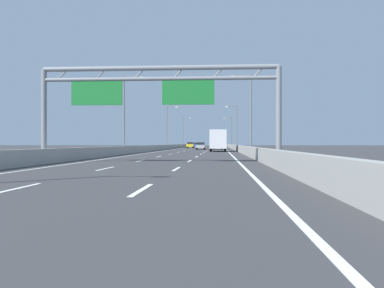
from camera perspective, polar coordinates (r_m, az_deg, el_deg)
name	(u,v)px	position (r m, az deg, el deg)	size (l,w,h in m)	color
ground_plane	(203,148)	(98.60, 1.62, -0.61)	(260.00, 260.00, 0.00)	#38383A
lane_dash_left_1	(16,189)	(12.49, -23.65, -5.83)	(0.16, 3.00, 0.01)	white
lane_dash_left_2	(106,169)	(20.86, -12.11, -3.42)	(0.16, 3.00, 0.01)	white
lane_dash_left_3	(141,161)	(29.60, -7.29, -2.37)	(0.16, 3.00, 0.01)	white
lane_dash_left_4	(159,157)	(38.46, -4.68, -1.79)	(0.16, 3.00, 0.01)	white
lane_dash_left_5	(171,154)	(47.38, -3.06, -1.42)	(0.16, 3.00, 0.01)	white
lane_dash_left_6	(178,152)	(56.32, -1.95, -1.17)	(0.16, 3.00, 0.01)	white
lane_dash_left_7	(184,151)	(65.28, -1.14, -0.99)	(0.16, 3.00, 0.01)	white
lane_dash_left_8	(188,150)	(74.24, -0.53, -0.85)	(0.16, 3.00, 0.01)	white
lane_dash_left_9	(192,149)	(83.22, -0.05, -0.75)	(0.16, 3.00, 0.01)	white
lane_dash_left_10	(194,149)	(92.20, 0.34, -0.66)	(0.16, 3.00, 0.01)	white
lane_dash_left_11	(197,148)	(101.18, 0.66, -0.59)	(0.16, 3.00, 0.01)	white
lane_dash_left_12	(198,148)	(110.17, 0.92, -0.53)	(0.16, 3.00, 0.01)	white
lane_dash_left_13	(200,147)	(119.16, 1.15, -0.48)	(0.16, 3.00, 0.01)	white
lane_dash_left_14	(201,147)	(128.14, 1.34, -0.43)	(0.16, 3.00, 0.01)	white
lane_dash_left_15	(203,147)	(137.14, 1.51, -0.40)	(0.16, 3.00, 0.01)	white
lane_dash_left_16	(204,147)	(146.13, 1.66, -0.36)	(0.16, 3.00, 0.01)	white
lane_dash_left_17	(205,146)	(155.12, 1.79, -0.33)	(0.16, 3.00, 0.01)	white
lane_dash_right_1	(142,190)	(11.29, -7.12, -6.45)	(0.16, 3.00, 0.01)	white
lane_dash_right_2	(176,169)	(20.17, -2.21, -3.54)	(0.16, 3.00, 0.01)	white
lane_dash_right_3	(190,161)	(29.12, -0.32, -2.41)	(0.16, 3.00, 0.01)	white
lane_dash_right_4	(197,157)	(38.09, 0.68, -1.80)	(0.16, 3.00, 0.01)	white
lane_dash_right_5	(201,154)	(47.08, 1.30, -1.43)	(0.16, 3.00, 0.01)	white
lane_dash_right_6	(204,152)	(56.07, 1.72, -1.18)	(0.16, 3.00, 0.01)	white
lane_dash_right_7	(206,151)	(65.06, 2.02, -1.00)	(0.16, 3.00, 0.01)	white
lane_dash_right_8	(208,150)	(74.05, 2.25, -0.86)	(0.16, 3.00, 0.01)	white
lane_dash_right_9	(209,149)	(83.05, 2.43, -0.75)	(0.16, 3.00, 0.01)	white
lane_dash_right_10	(210,149)	(92.04, 2.58, -0.66)	(0.16, 3.00, 0.01)	white
lane_dash_right_11	(211,148)	(101.04, 2.70, -0.59)	(0.16, 3.00, 0.01)	white
lane_dash_right_12	(212,148)	(110.04, 2.79, -0.53)	(0.16, 3.00, 0.01)	white
lane_dash_right_13	(212,147)	(119.04, 2.88, -0.48)	(0.16, 3.00, 0.01)	white
lane_dash_right_14	(213,147)	(128.03, 2.95, -0.43)	(0.16, 3.00, 0.01)	white
lane_dash_right_15	(213,147)	(137.03, 3.01, -0.40)	(0.16, 3.00, 0.01)	white
lane_dash_right_16	(214,147)	(146.03, 3.07, -0.36)	(0.16, 3.00, 0.01)	white
lane_dash_right_17	(214,146)	(155.03, 3.12, -0.33)	(0.16, 3.00, 0.01)	white
edge_line_left	(177,149)	(87.01, -2.16, -0.71)	(0.16, 176.00, 0.01)	white
edge_line_right	(226,149)	(86.53, 4.78, -0.71)	(0.16, 176.00, 0.01)	white
barrier_left	(179,146)	(109.05, -1.80, -0.29)	(0.45, 220.00, 0.95)	#9E9E99
barrier_right	(231,146)	(108.55, 5.47, -0.29)	(0.45, 220.00, 0.95)	#9E9E99
sign_gantry	(155,90)	(26.66, -5.25, 7.68)	(15.82, 0.36, 6.36)	gray
streetlamp_left_mid	(126,109)	(49.94, -9.34, 4.85)	(2.58, 0.28, 9.50)	slate
streetlamp_right_mid	(249,109)	(48.75, 8.07, 4.96)	(2.58, 0.28, 9.50)	slate
streetlamp_left_far	(168,124)	(89.29, -3.44, 2.77)	(2.58, 0.28, 9.50)	slate
streetlamp_right_far	(236,124)	(88.63, 6.19, 2.79)	(2.58, 0.28, 9.50)	slate
streetlamp_left_distant	(184,130)	(129.05, -1.16, 1.96)	(2.58, 0.28, 9.50)	slate
streetlamp_right_distant	(231,130)	(128.59, 5.48, 1.97)	(2.58, 0.28, 9.50)	slate
yellow_car	(190,145)	(104.36, -0.24, -0.15)	(1.73, 4.36, 1.51)	yellow
blue_car	(195,145)	(122.62, 0.48, -0.12)	(1.74, 4.13, 1.40)	#2347AD
silver_car	(201,146)	(80.24, 1.23, -0.26)	(1.71, 4.50, 1.43)	#A8ADB2
green_car	(218,145)	(111.96, 3.72, -0.13)	(1.79, 4.60, 1.47)	#1E7A38
black_car	(218,146)	(79.22, 3.68, -0.26)	(1.73, 4.13, 1.44)	black
white_car	(219,145)	(132.44, 3.84, -0.08)	(1.89, 4.48, 1.52)	silver
box_truck	(218,140)	(61.78, 3.71, 0.58)	(2.47, 7.64, 3.26)	silver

